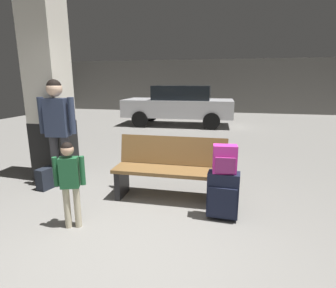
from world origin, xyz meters
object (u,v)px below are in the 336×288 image
at_px(adult, 57,122).
at_px(backpack_dark_floor, 46,178).
at_px(structural_pillar, 49,87).
at_px(parked_car_far, 179,104).
at_px(suitcase, 223,195).
at_px(bench, 170,169).
at_px(backpack_bright, 225,159).
at_px(child, 69,176).

xyz_separation_m(adult, backpack_dark_floor, (-0.20, -0.15, -0.89)).
height_order(structural_pillar, parked_car_far, structural_pillar).
xyz_separation_m(suitcase, backpack_dark_floor, (-2.77, 0.37, -0.15)).
bearing_deg(parked_car_far, bench, -80.82).
height_order(suitcase, backpack_bright, backpack_bright).
bearing_deg(parked_car_far, backpack_dark_floor, -98.03).
bearing_deg(child, parked_car_far, 90.91).
bearing_deg(adult, backpack_bright, -11.33).
relative_size(structural_pillar, parked_car_far, 0.76).
relative_size(child, parked_car_far, 0.25).
height_order(bench, suitcase, bench).
xyz_separation_m(backpack_bright, backpack_dark_floor, (-2.77, 0.37, -0.60)).
distance_m(structural_pillar, suitcase, 3.30).
distance_m(backpack_bright, parked_car_far, 7.29).
distance_m(backpack_bright, adult, 2.63).
height_order(backpack_bright, child, child).
relative_size(bench, adult, 0.94).
relative_size(bench, parked_car_far, 0.39).
xyz_separation_m(bench, adult, (-1.81, 0.05, 0.61)).
relative_size(backpack_bright, parked_car_far, 0.08).
bearing_deg(suitcase, child, -161.20).
bearing_deg(parked_car_far, child, -89.09).
xyz_separation_m(bench, suitcase, (0.76, -0.46, -0.12)).
relative_size(adult, parked_car_far, 0.41).
xyz_separation_m(structural_pillar, bench, (2.16, -0.42, -1.14)).
bearing_deg(child, backpack_dark_floor, 138.29).
bearing_deg(backpack_dark_floor, suitcase, -7.59).
xyz_separation_m(suitcase, adult, (-2.57, 0.51, 0.73)).
bearing_deg(suitcase, adult, 168.68).
relative_size(bench, backpack_bright, 4.73).
distance_m(bench, child, 1.42).
bearing_deg(backpack_bright, child, -161.22).
xyz_separation_m(suitcase, parked_car_far, (-1.83, 7.06, 0.48)).
bearing_deg(child, adult, 128.24).
height_order(structural_pillar, backpack_dark_floor, structural_pillar).
bearing_deg(structural_pillar, backpack_dark_floor, -73.41).
height_order(child, adult, adult).
distance_m(suitcase, backpack_dark_floor, 2.80).
xyz_separation_m(suitcase, backpack_bright, (0.00, -0.00, 0.45)).
bearing_deg(bench, child, -132.08).
relative_size(structural_pillar, adult, 1.86).
bearing_deg(bench, backpack_bright, -31.40).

